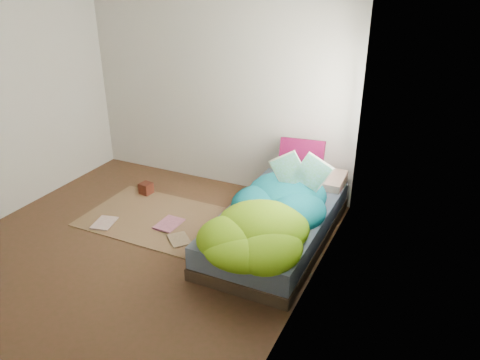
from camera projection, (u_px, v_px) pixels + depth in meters
name	position (u px, v px, depth m)	size (l,w,h in m)	color
ground	(139.00, 246.00, 4.77)	(3.50, 3.50, 0.00)	#47321B
room_walls	(123.00, 89.00, 4.08)	(3.54, 3.54, 2.62)	silver
bed	(276.00, 226.00, 4.81)	(1.00, 2.00, 0.34)	#3E2C22
duvet	(269.00, 206.00, 4.49)	(0.96, 1.84, 0.34)	#07506E
rug	(157.00, 218.00, 5.27)	(1.60, 1.10, 0.01)	brown
pillow_floral	(319.00, 179.00, 5.29)	(0.57, 0.35, 0.13)	silver
pillow_magenta	(301.00, 161.00, 5.30)	(0.49, 0.15, 0.49)	#4A042E
open_book	(301.00, 162.00, 4.63)	(0.50, 0.11, 0.31)	#2E832B
wooden_box	(146.00, 188.00, 5.81)	(0.14, 0.14, 0.14)	#3C150D
floor_book_a	(96.00, 222.00, 5.16)	(0.21, 0.29, 0.02)	white
floor_book_b	(160.00, 222.00, 5.16)	(0.23, 0.31, 0.03)	pink
floor_book_c	(170.00, 242.00, 4.80)	(0.19, 0.27, 0.02)	tan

